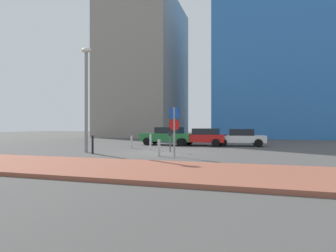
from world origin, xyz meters
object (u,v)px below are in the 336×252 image
(parked_car_green, at_px, (167,136))
(parked_car_white, at_px, (240,137))
(traffic_bollard_near, at_px, (93,145))
(parking_meter, at_px, (170,139))
(parking_sign_post, at_px, (174,126))
(street_lamp, at_px, (86,90))
(parked_car_red, at_px, (203,137))
(traffic_bollard_far, at_px, (159,148))
(traffic_bollard_mid, at_px, (131,142))
(traffic_bollard_edge, at_px, (150,142))

(parked_car_green, distance_m, parked_car_white, 6.13)
(traffic_bollard_near, bearing_deg, parking_meter, 30.01)
(parking_sign_post, height_order, street_lamp, street_lamp)
(parked_car_red, height_order, parked_car_white, parked_car_red)
(parking_sign_post, height_order, traffic_bollard_near, parking_sign_post)
(street_lamp, distance_m, traffic_bollard_far, 6.13)
(traffic_bollard_near, distance_m, traffic_bollard_far, 4.16)
(parked_car_green, xyz_separation_m, traffic_bollard_near, (-2.05, -8.54, -0.25))
(parked_car_white, relative_size, street_lamp, 0.63)
(parking_sign_post, bearing_deg, traffic_bollard_mid, 135.05)
(parking_meter, xyz_separation_m, traffic_bollard_edge, (-1.73, 1.09, -0.31))
(parked_car_green, relative_size, parking_meter, 3.53)
(traffic_bollard_near, bearing_deg, traffic_bollard_far, -0.73)
(parked_car_white, height_order, traffic_bollard_far, parked_car_white)
(parked_car_green, distance_m, parked_car_red, 3.11)
(parking_sign_post, xyz_separation_m, parking_meter, (-0.95, 2.48, -0.81))
(parking_meter, distance_m, traffic_bollard_edge, 2.07)
(parking_sign_post, height_order, traffic_bollard_mid, parking_sign_post)
(parked_car_green, xyz_separation_m, traffic_bollard_edge, (0.31, -5.09, -0.26))
(parked_car_green, height_order, parked_car_white, parked_car_green)
(parking_meter, bearing_deg, parked_car_green, 108.25)
(traffic_bollard_far, bearing_deg, traffic_bollard_near, 179.27)
(street_lamp, height_order, traffic_bollard_far, street_lamp)
(traffic_bollard_mid, bearing_deg, parked_car_green, 69.67)
(parked_car_red, height_order, traffic_bollard_edge, parked_car_red)
(parked_car_white, bearing_deg, traffic_bollard_edge, -136.91)
(traffic_bollard_edge, bearing_deg, traffic_bollard_far, -62.84)
(parked_car_green, height_order, traffic_bollard_near, parked_car_green)
(street_lamp, bearing_deg, traffic_bollard_near, -37.90)
(parked_car_green, height_order, traffic_bollard_far, parked_car_green)
(parked_car_red, distance_m, street_lamp, 10.34)
(traffic_bollard_mid, bearing_deg, parking_sign_post, -44.95)
(parked_car_red, height_order, traffic_bollard_mid, parked_car_red)
(parked_car_green, distance_m, street_lamp, 8.93)
(parking_meter, bearing_deg, traffic_bollard_far, -88.35)
(parked_car_green, bearing_deg, street_lamp, -110.44)
(parking_sign_post, relative_size, traffic_bollard_edge, 2.47)
(parked_car_red, xyz_separation_m, traffic_bollard_near, (-5.15, -8.48, -0.22))
(parking_meter, xyz_separation_m, traffic_bollard_far, (0.07, -2.41, -0.39))
(parking_sign_post, relative_size, parking_meter, 2.03)
(street_lamp, bearing_deg, parked_car_green, 69.56)
(parked_car_white, relative_size, parking_meter, 3.16)
(parking_meter, relative_size, traffic_bollard_far, 1.42)
(parking_meter, bearing_deg, traffic_bollard_near, -149.99)
(traffic_bollard_mid, bearing_deg, traffic_bollard_far, -50.68)
(parked_car_red, bearing_deg, street_lamp, -127.75)
(parked_car_green, height_order, parking_meter, parked_car_green)
(traffic_bollard_near, xyz_separation_m, traffic_bollard_edge, (2.36, 3.45, -0.01))
(parked_car_red, bearing_deg, parked_car_green, 178.83)
(street_lamp, height_order, traffic_bollard_mid, street_lamp)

